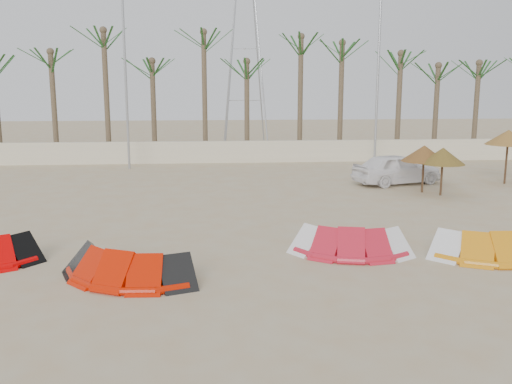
{
  "coord_description": "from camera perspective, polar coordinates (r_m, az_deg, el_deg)",
  "views": [
    {
      "loc": [
        -1.44,
        -12.04,
        4.84
      ],
      "look_at": [
        0.0,
        6.0,
        1.3
      ],
      "focal_mm": 40.0,
      "sensor_mm": 36.0,
      "label": 1
    }
  ],
  "objects": [
    {
      "name": "ground",
      "position": [
        13.06,
        2.13,
        -10.69
      ],
      "size": [
        120.0,
        120.0,
        0.0
      ],
      "primitive_type": "plane",
      "color": "#B3AA8D",
      "rests_on": "ground"
    },
    {
      "name": "boundary_wall",
      "position": [
        34.33,
        -2.13,
        4.04
      ],
      "size": [
        60.0,
        0.3,
        1.3
      ],
      "primitive_type": "cube",
      "color": "beige",
      "rests_on": "ground"
    },
    {
      "name": "palm_line",
      "position": [
        35.64,
        -1.2,
        13.64
      ],
      "size": [
        52.0,
        4.0,
        7.7
      ],
      "color": "brown",
      "rests_on": "ground"
    },
    {
      "name": "lamp_b",
      "position": [
        32.37,
        -12.9,
        12.43
      ],
      "size": [
        1.25,
        0.14,
        11.0
      ],
      "color": "#A5A8AD",
      "rests_on": "ground"
    },
    {
      "name": "lamp_c",
      "position": [
        33.43,
        12.19,
        12.41
      ],
      "size": [
        1.25,
        0.14,
        11.0
      ],
      "color": "#A5A8AD",
      "rests_on": "ground"
    },
    {
      "name": "pylon",
      "position": [
        40.41,
        -1.07,
        4.18
      ],
      "size": [
        3.0,
        3.0,
        14.0
      ],
      "primitive_type": null,
      "color": "#A5A8AD",
      "rests_on": "ground"
    },
    {
      "name": "kite_red_mid",
      "position": [
        14.67,
        -12.65,
        -6.74
      ],
      "size": [
        3.98,
        2.75,
        0.9
      ],
      "color": "red",
      "rests_on": "ground"
    },
    {
      "name": "kite_red_right",
      "position": [
        16.56,
        9.19,
        -4.56
      ],
      "size": [
        3.54,
        2.12,
        0.9
      ],
      "color": "red",
      "rests_on": "ground"
    },
    {
      "name": "kite_orange",
      "position": [
        17.38,
        22.67,
        -4.54
      ],
      "size": [
        3.74,
        1.68,
        0.9
      ],
      "color": "orange",
      "rests_on": "ground"
    },
    {
      "name": "parasol_left",
      "position": [
        25.48,
        18.18,
        3.45
      ],
      "size": [
        1.87,
        1.87,
        2.06
      ],
      "color": "#4C331E",
      "rests_on": "ground"
    },
    {
      "name": "parasol_mid",
      "position": [
        25.95,
        16.46,
        3.72
      ],
      "size": [
        1.98,
        1.98,
        2.08
      ],
      "color": "#4C331E",
      "rests_on": "ground"
    },
    {
      "name": "parasol_right",
      "position": [
        29.49,
        23.91,
        5.02
      ],
      "size": [
        2.12,
        2.12,
        2.58
      ],
      "color": "#4C331E",
      "rests_on": "ground"
    },
    {
      "name": "car",
      "position": [
        27.88,
        13.89,
        2.26
      ],
      "size": [
        4.62,
        2.95,
        1.46
      ],
      "primitive_type": "imported",
      "rotation": [
        0.0,
        0.0,
        1.88
      ],
      "color": "white",
      "rests_on": "ground"
    }
  ]
}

